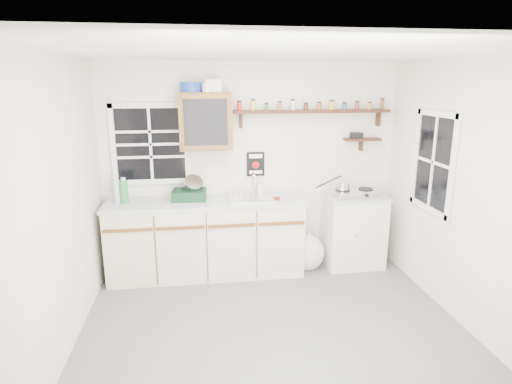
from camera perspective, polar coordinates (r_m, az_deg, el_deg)
room at (r=3.75m, az=2.52°, el=-1.24°), size 3.64×3.24×2.54m
main_cabinet at (r=5.17m, az=-6.64°, el=-6.01°), size 2.31×0.63×0.92m
right_cabinet at (r=5.54m, az=12.78°, el=-4.94°), size 0.73×0.57×0.91m
sink at (r=5.07m, az=-0.72°, el=-0.76°), size 0.52×0.44×0.29m
upper_cabinet at (r=5.01m, az=-6.73°, el=9.37°), size 0.60×0.32×0.65m
upper_cabinet_clutter at (r=4.99m, az=-7.45°, el=13.75°), size 0.46×0.24×0.14m
spice_shelf at (r=5.25m, az=7.43°, el=10.71°), size 1.91×0.18×0.34m
secondary_shelf at (r=5.50m, az=13.75°, el=6.90°), size 0.45×0.16×0.24m
warning_sign at (r=5.27m, az=-0.06°, el=3.74°), size 0.22×0.02×0.30m
window_back at (r=5.21m, az=-13.89°, el=6.19°), size 0.93×0.03×0.98m
window_right at (r=4.84m, az=22.61°, el=3.69°), size 0.03×0.78×1.08m
water_bottles at (r=5.09m, az=-17.52°, el=0.09°), size 0.16×0.11×0.29m
dish_rack at (r=5.07m, az=-8.73°, el=0.04°), size 0.41×0.32×0.29m
soap_bottle at (r=5.27m, az=0.58°, el=0.79°), size 0.09×0.09×0.19m
rag at (r=5.04m, az=2.48°, el=-0.87°), size 0.15×0.14×0.02m
hotplate at (r=5.37m, az=12.95°, el=-0.06°), size 0.62×0.39×0.08m
saucepan at (r=5.30m, az=11.44°, el=0.79°), size 0.40×0.18×0.17m
trash_bag at (r=5.40m, az=6.80°, el=-7.98°), size 0.43×0.39×0.49m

